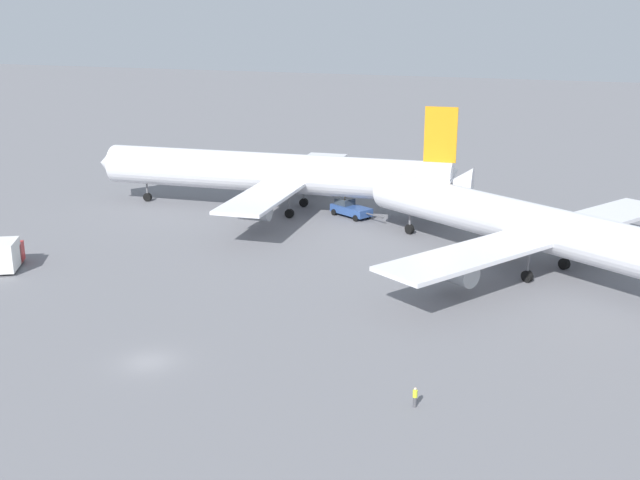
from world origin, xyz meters
TOP-DOWN VIEW (x-y plane):
  - ground_plane at (0.00, 0.00)m, footprint 600.00×600.00m
  - airliner_at_gate_left at (-10.81, 50.40)m, footprint 57.32×42.68m
  - airliner_being_pushed at (26.66, 35.96)m, footprint 45.75×42.35m
  - pushback_tug at (0.41, 51.15)m, footprint 9.01×5.67m
  - gse_catering_truck_tall at (-28.32, 14.99)m, footprint 4.95×6.27m
  - ground_crew_ramp_agent_by_cones at (22.67, 0.56)m, footprint 0.36×0.36m

SIDE VIEW (x-z plane):
  - ground_plane at x=0.00m, z-range 0.00..0.00m
  - ground_crew_ramp_agent_by_cones at x=22.67m, z-range 0.03..1.60m
  - pushback_tug at x=0.41m, z-range -0.21..2.54m
  - gse_catering_truck_tall at x=-28.32m, z-range 0.01..3.51m
  - airliner_being_pushed at x=26.66m, z-range -3.07..13.34m
  - airliner_at_gate_left at x=-10.81m, z-range -2.41..13.57m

